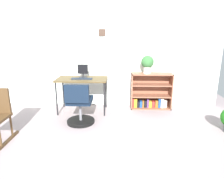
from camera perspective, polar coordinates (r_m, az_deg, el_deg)
The scene contains 8 objects.
ground_plane at distance 2.92m, azimuth -5.51°, elevation -18.26°, with size 6.24×6.24×0.00m, color gray.
wall_back at distance 4.59m, azimuth -2.36°, elevation 11.16°, with size 5.20×0.12×2.56m.
desk at distance 4.26m, azimuth -8.54°, elevation 2.36°, with size 1.05×0.58×0.73m.
monitor at distance 4.33m, azimuth -8.27°, elevation 5.13°, with size 0.22×0.17×0.28m.
keyboard at distance 4.18m, azimuth -8.56°, elevation 3.07°, with size 0.43×0.13×0.02m, color #1A2331.
office_chair at distance 3.73m, azimuth -9.20°, elevation -4.84°, with size 0.52×0.55×0.80m.
bookshelf_low at distance 4.60m, azimuth 10.90°, elevation -0.93°, with size 0.89×0.30×0.80m.
potted_plant_on_shelf at distance 4.39m, azimuth 10.03°, elevation 7.35°, with size 0.27×0.27×0.39m.
Camera 1 is at (0.36, -2.41, 1.62)m, focal length 32.17 mm.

